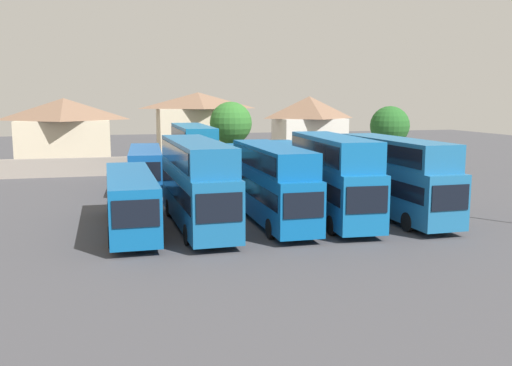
% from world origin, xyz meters
% --- Properties ---
extents(ground, '(140.00, 140.00, 0.00)m').
position_xyz_m(ground, '(0.00, 18.00, 0.00)').
color(ground, '#424247').
extents(depot_boundary_wall, '(56.00, 0.50, 1.80)m').
position_xyz_m(depot_boundary_wall, '(0.00, 24.49, 0.90)').
color(depot_boundary_wall, gray).
rests_on(depot_boundary_wall, ground).
extents(bus_1, '(2.69, 12.01, 3.26)m').
position_xyz_m(bus_1, '(-8.05, 0.26, 1.87)').
color(bus_1, '#0E5799').
rests_on(bus_1, ground).
extents(bus_2, '(2.95, 12.12, 5.06)m').
position_xyz_m(bus_2, '(-4.29, 0.04, 2.85)').
color(bus_2, '#165B93').
rests_on(bus_2, ground).
extents(bus_3, '(2.57, 11.15, 4.69)m').
position_xyz_m(bus_3, '(0.24, -0.06, 2.65)').
color(bus_3, '#0C569C').
rests_on(bus_3, ground).
extents(bus_4, '(3.23, 11.03, 5.20)m').
position_xyz_m(bus_4, '(4.01, -0.27, 2.92)').
color(bus_4, '#1160A1').
rests_on(bus_4, ground).
extents(bus_5, '(2.79, 11.54, 4.99)m').
position_xyz_m(bus_5, '(8.20, -0.24, 2.81)').
color(bus_5, '#1E6498').
rests_on(bus_5, ground).
extents(bus_6, '(3.13, 11.68, 3.39)m').
position_xyz_m(bus_6, '(-6.37, 14.81, 1.94)').
color(bus_6, '#1351A1').
rests_on(bus_6, ground).
extents(bus_7, '(2.63, 11.40, 5.26)m').
position_xyz_m(bus_7, '(-2.48, 14.27, 2.95)').
color(bus_7, '#136498').
rests_on(bus_7, ground).
extents(bus_8, '(2.63, 11.12, 3.29)m').
position_xyz_m(bus_8, '(1.29, 14.41, 1.88)').
color(bus_8, '#185BA7').
rests_on(bus_8, ground).
extents(bus_9, '(2.91, 11.83, 3.50)m').
position_xyz_m(bus_9, '(6.51, 14.43, 2.00)').
color(bus_9, '#0A59A0').
rests_on(bus_9, ground).
extents(house_terrace_left, '(10.18, 8.28, 7.49)m').
position_xyz_m(house_terrace_left, '(-14.00, 34.09, 3.83)').
color(house_terrace_left, beige).
rests_on(house_terrace_left, ground).
extents(house_terrace_centre, '(9.82, 6.33, 8.15)m').
position_xyz_m(house_terrace_centre, '(0.93, 34.11, 4.15)').
color(house_terrace_centre, beige).
rests_on(house_terrace_centre, ground).
extents(house_terrace_right, '(8.29, 6.80, 7.72)m').
position_xyz_m(house_terrace_right, '(14.84, 34.64, 3.94)').
color(house_terrace_right, silver).
rests_on(house_terrace_right, ground).
extents(tree_left_of_lot, '(4.49, 4.49, 7.12)m').
position_xyz_m(tree_left_of_lot, '(3.33, 26.99, 4.86)').
color(tree_left_of_lot, brown).
rests_on(tree_left_of_lot, ground).
extents(tree_behind_wall, '(4.13, 4.13, 6.67)m').
position_xyz_m(tree_behind_wall, '(19.53, 22.49, 4.58)').
color(tree_behind_wall, brown).
rests_on(tree_behind_wall, ground).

